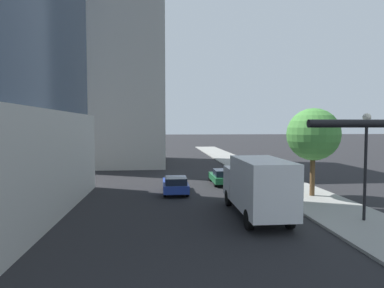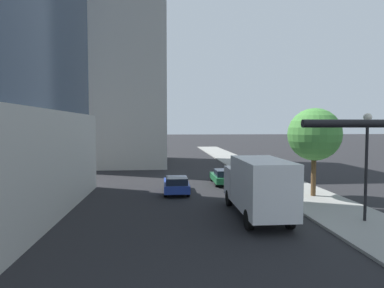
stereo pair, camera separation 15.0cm
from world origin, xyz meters
The scene contains 7 objects.
sidewalk centered at (7.64, 20.00, 0.07)m, with size 4.80×120.00×0.15m, color gray.
construction_building centered at (-10.19, 46.76, 17.61)m, with size 23.76×17.31×42.46m.
street_lamp centered at (7.94, 16.01, 4.01)m, with size 0.44×0.44×5.91m.
street_tree centered at (8.04, 22.49, 4.71)m, with size 3.89×3.89×6.53m.
car_green centered at (2.35, 28.65, 0.70)m, with size 1.88×4.38×1.40m.
car_blue centered at (-2.11, 24.88, 0.71)m, with size 1.95×4.38×1.41m.
box_truck centered at (2.35, 17.56, 1.93)m, with size 2.48×7.50×3.51m.
Camera 2 is at (-3.07, -0.89, 5.37)m, focal length 30.67 mm.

